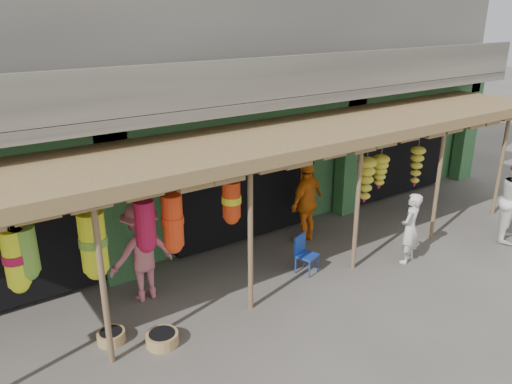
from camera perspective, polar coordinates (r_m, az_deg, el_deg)
ground at (r=9.92m, az=6.02°, el=-9.76°), size 80.00×80.00×0.00m
building at (r=12.76m, az=-8.10°, el=12.95°), size 16.40×6.80×7.00m
awning at (r=9.41m, az=2.62°, el=5.59°), size 14.00×2.70×2.79m
blue_chair at (r=9.95m, az=5.50°, el=-6.81°), size 0.47×0.48×0.78m
basket_left at (r=8.47m, az=-16.21°, el=-15.58°), size 0.55×0.55×0.18m
basket_mid at (r=8.24m, az=-10.66°, el=-16.16°), size 0.60×0.60×0.20m
person_front at (r=10.62m, az=17.20°, el=-3.98°), size 0.63×0.52×1.50m
person_vendor at (r=11.03m, az=5.83°, el=-1.08°), size 1.21×0.79×1.90m
person_shopper at (r=9.06m, az=-12.92°, el=-6.71°), size 1.19×0.70×1.82m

